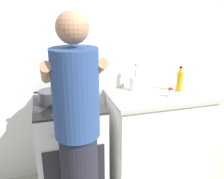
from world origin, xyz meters
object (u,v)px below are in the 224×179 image
at_px(oil_bottle, 180,81).
at_px(mixing_bowl, 84,98).
at_px(utensil_crock, 134,82).
at_px(pot, 51,97).
at_px(spice_bottle, 170,92).
at_px(person, 78,139).
at_px(stove_range, 71,147).

bearing_deg(oil_bottle, mixing_bowl, -175.52).
distance_m(utensil_crock, oil_bottle, 0.45).
bearing_deg(utensil_crock, pot, -169.88).
distance_m(spice_bottle, oil_bottle, 0.22).
relative_size(pot, person, 0.16).
distance_m(stove_range, person, 0.71).
relative_size(mixing_bowl, utensil_crock, 0.87).
distance_m(stove_range, spice_bottle, 1.08).
distance_m(oil_bottle, person, 1.29).
xyz_separation_m(stove_range, utensil_crock, (0.69, 0.18, 0.54)).
height_order(pot, spice_bottle, pot).
relative_size(spice_bottle, oil_bottle, 0.35).
bearing_deg(pot, utensil_crock, 10.12).
relative_size(mixing_bowl, oil_bottle, 1.06).
height_order(stove_range, mixing_bowl, mixing_bowl).
distance_m(mixing_bowl, person, 0.56).
bearing_deg(oil_bottle, person, -151.32).
bearing_deg(stove_range, oil_bottle, 1.54).
bearing_deg(oil_bottle, stove_range, -178.46).
bearing_deg(spice_bottle, pot, 173.65).
bearing_deg(person, stove_range, 90.23).
bearing_deg(spice_bottle, person, -152.89).
distance_m(pot, oil_bottle, 1.26).
xyz_separation_m(utensil_crock, spice_bottle, (0.26, -0.27, -0.05)).
distance_m(mixing_bowl, utensil_crock, 0.60).
xyz_separation_m(pot, spice_bottle, (1.09, -0.12, -0.02)).
height_order(pot, utensil_crock, utensil_crock).
bearing_deg(spice_bottle, stove_range, 174.32).
bearing_deg(utensil_crock, spice_bottle, -45.83).
xyz_separation_m(mixing_bowl, oil_bottle, (0.98, 0.08, 0.06)).
height_order(mixing_bowl, utensil_crock, utensil_crock).
bearing_deg(stove_range, spice_bottle, -5.68).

